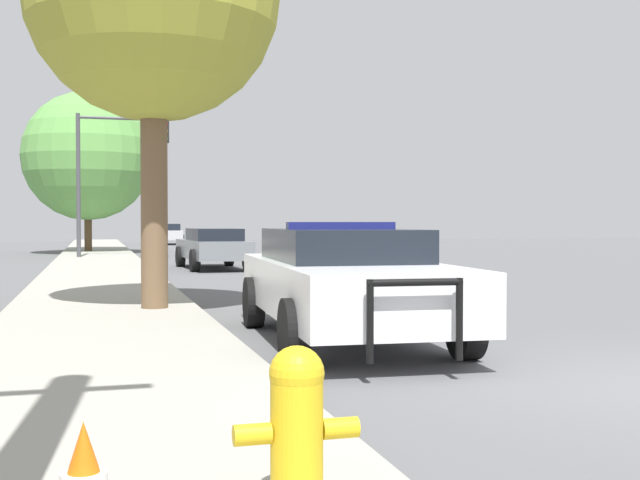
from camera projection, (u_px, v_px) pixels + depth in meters
name	position (u px, v px, depth m)	size (l,w,h in m)	color
sidewalk_left	(113.00, 417.00, 5.93)	(3.00, 110.00, 0.13)	#99968C
police_car	(345.00, 280.00, 10.10)	(2.37, 5.29, 1.50)	white
fire_hydrant	(297.00, 422.00, 3.87)	(0.62, 0.27, 0.78)	gold
traffic_light	(114.00, 157.00, 30.83)	(3.50, 0.35, 5.48)	#424247
car_background_distant	(167.00, 233.00, 51.04)	(2.19, 4.32, 1.32)	#B7B7BC
car_background_midblock	(213.00, 247.00, 25.21)	(2.03, 4.54, 1.27)	slate
tree_sidewalk_far	(88.00, 156.00, 36.56)	(5.86, 5.86, 7.27)	#4C3823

